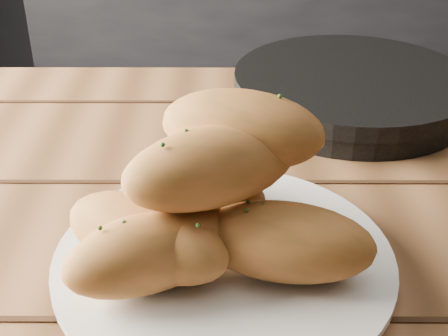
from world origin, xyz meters
TOP-DOWN VIEW (x-y plane):
  - table at (-0.50, -0.31)m, footprint 1.45×0.85m
  - plate at (-0.70, -0.35)m, footprint 0.28×0.28m
  - bread_rolls at (-0.71, -0.35)m, footprint 0.26×0.22m
  - skillet at (-0.53, -0.02)m, footprint 0.43×0.30m

SIDE VIEW (x-z plane):
  - table at x=-0.50m, z-range 0.27..1.02m
  - plate at x=-0.70m, z-range 0.75..0.77m
  - skillet at x=-0.53m, z-range 0.75..0.80m
  - bread_rolls at x=-0.71m, z-range 0.75..0.89m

